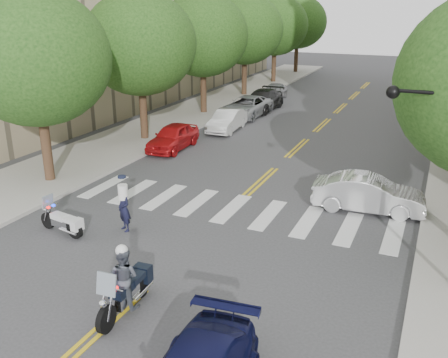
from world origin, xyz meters
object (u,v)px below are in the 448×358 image
Objects in this scene: motorcycle_police at (125,282)px; convertible at (368,194)px; officer_standing at (124,209)px; motorcycle_parked at (64,222)px.

convertible is at bearing -119.74° from motorcycle_police.
motorcycle_police is at bearing -26.42° from officer_standing.
officer_standing is (1.76, 1.15, 0.37)m from motorcycle_parked.
motorcycle_police reaches higher than motorcycle_parked.
motorcycle_police is at bearing -113.10° from motorcycle_parked.
motorcycle_police is 5.56m from motorcycle_parked.
officer_standing is at bearing -58.04° from motorcycle_police.
convertible is (7.71, 5.37, -0.13)m from officer_standing.
motorcycle_police is 10.67m from convertible.
motorcycle_parked is at bearing -118.09° from officer_standing.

